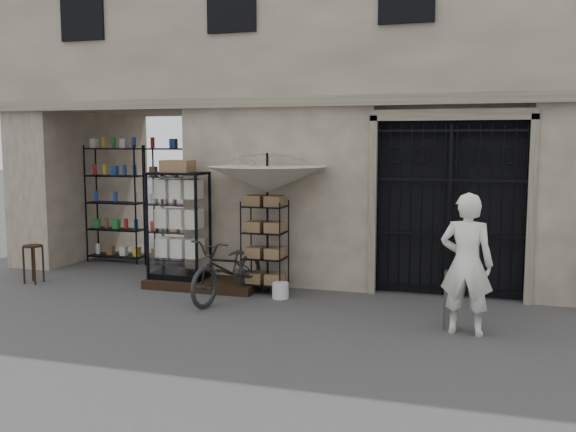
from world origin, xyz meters
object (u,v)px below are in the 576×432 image
(white_bucket, at_px, (280,290))
(market_umbrella, at_px, (267,172))
(wire_rack, at_px, (265,248))
(bicycle, at_px, (229,300))
(shopkeeper, at_px, (464,334))
(steel_bollard, at_px, (449,300))
(wooden_stool, at_px, (33,263))
(display_cabinet, at_px, (179,231))

(white_bucket, bearing_deg, market_umbrella, 137.19)
(wire_rack, xyz_separation_m, bicycle, (-0.39, -0.68, -0.77))
(wire_rack, relative_size, shopkeeper, 0.83)
(steel_bollard, bearing_deg, white_bucket, 160.04)
(wire_rack, relative_size, wooden_stool, 2.25)
(wire_rack, bearing_deg, steel_bollard, -43.92)
(bicycle, relative_size, shopkeeper, 1.03)
(wire_rack, relative_size, white_bucket, 5.78)
(wire_rack, height_order, steel_bollard, wire_rack)
(shopkeeper, bearing_deg, bicycle, -5.78)
(market_umbrella, bearing_deg, steel_bollard, -22.92)
(wooden_stool, bearing_deg, wire_rack, 7.67)
(display_cabinet, xyz_separation_m, wooden_stool, (-2.67, -0.55, -0.63))
(steel_bollard, relative_size, shopkeeper, 0.43)
(display_cabinet, height_order, steel_bollard, display_cabinet)
(wooden_stool, height_order, shopkeeper, wooden_stool)
(market_umbrella, distance_m, white_bucket, 1.98)
(steel_bollard, bearing_deg, wooden_stool, 174.09)
(bicycle, bearing_deg, white_bucket, 35.23)
(wooden_stool, distance_m, steel_bollard, 7.46)
(display_cabinet, bearing_deg, steel_bollard, -2.70)
(display_cabinet, relative_size, wooden_stool, 2.92)
(white_bucket, relative_size, wooden_stool, 0.39)
(display_cabinet, xyz_separation_m, market_umbrella, (1.67, -0.01, 1.06))
(wire_rack, bearing_deg, display_cabinet, 160.20)
(display_cabinet, relative_size, wire_rack, 1.30)
(display_cabinet, bearing_deg, bicycle, -15.43)
(wire_rack, relative_size, market_umbrella, 0.55)
(market_umbrella, relative_size, shopkeeper, 1.50)
(white_bucket, bearing_deg, wooden_stool, -177.13)
(display_cabinet, bearing_deg, white_bucket, 3.82)
(market_umbrella, relative_size, wooden_stool, 4.08)
(wire_rack, distance_m, shopkeeper, 3.75)
(display_cabinet, distance_m, market_umbrella, 1.98)
(market_umbrella, distance_m, bicycle, 2.20)
(steel_bollard, bearing_deg, market_umbrella, 157.08)
(wire_rack, distance_m, white_bucket, 0.82)
(bicycle, height_order, shopkeeper, bicycle)
(market_umbrella, height_order, white_bucket, market_umbrella)
(shopkeeper, bearing_deg, wooden_stool, -0.56)
(white_bucket, height_order, bicycle, bicycle)
(bicycle, distance_m, wooden_stool, 3.91)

